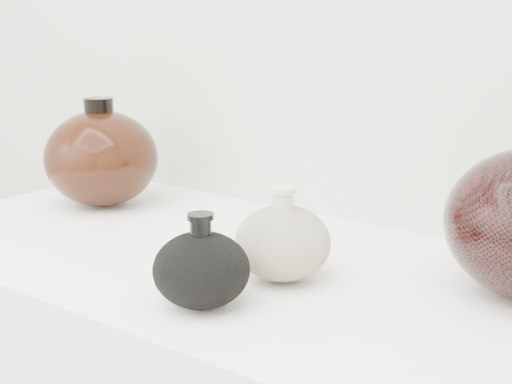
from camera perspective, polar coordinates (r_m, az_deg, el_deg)
The scene contains 3 objects.
black_gourd_vase at distance 0.80m, azimuth -4.39°, elevation -6.15°, with size 0.14×0.14×0.11m.
cream_gourd_vase at distance 0.88m, azimuth 2.15°, elevation -4.01°, with size 0.12×0.12×0.12m.
left_round_pot at distance 1.24m, azimuth -12.26°, elevation 2.69°, with size 0.25×0.25×0.18m.
Camera 1 is at (0.50, 0.24, 1.22)m, focal length 50.00 mm.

